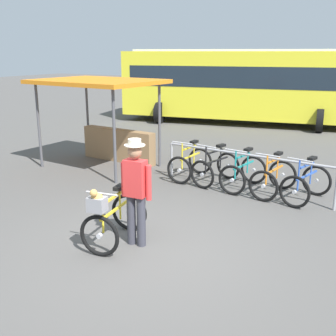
# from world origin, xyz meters

# --- Properties ---
(ground_plane) EXTENTS (80.00, 80.00, 0.00)m
(ground_plane) POSITION_xyz_m (0.00, 0.00, 0.00)
(ground_plane) COLOR #514F4C
(bike_rack_rail) EXTENTS (3.89, 0.43, 0.88)m
(bike_rack_rail) POSITION_xyz_m (0.36, 3.35, 0.68)
(bike_rack_rail) COLOR #99999E
(bike_rack_rail) RESTS_ON ground
(racked_bike_yellow) EXTENTS (0.71, 1.12, 0.97)m
(racked_bike_yellow) POSITION_xyz_m (-1.12, 3.67, 0.37)
(racked_bike_yellow) COLOR black
(racked_bike_yellow) RESTS_ON ground
(racked_bike_black) EXTENTS (0.89, 1.23, 0.97)m
(racked_bike_black) POSITION_xyz_m (-0.43, 3.60, 0.37)
(racked_bike_black) COLOR black
(racked_bike_black) RESTS_ON ground
(racked_bike_teal) EXTENTS (0.81, 1.17, 0.97)m
(racked_bike_teal) POSITION_xyz_m (0.27, 3.53, 0.37)
(racked_bike_teal) COLOR black
(racked_bike_teal) RESTS_ON ground
(racked_bike_orange) EXTENTS (0.79, 1.16, 0.97)m
(racked_bike_orange) POSITION_xyz_m (0.97, 3.47, 0.37)
(racked_bike_orange) COLOR black
(racked_bike_orange) RESTS_ON ground
(racked_bike_blue) EXTENTS (0.89, 1.21, 0.97)m
(racked_bike_blue) POSITION_xyz_m (1.66, 3.40, 0.37)
(racked_bike_blue) COLOR black
(racked_bike_blue) RESTS_ON ground
(featured_bicycle) EXTENTS (0.82, 1.24, 1.09)m
(featured_bicycle) POSITION_xyz_m (-0.57, -0.21, 0.49)
(featured_bicycle) COLOR black
(featured_bicycle) RESTS_ON ground
(person_with_featured_bike) EXTENTS (0.53, 0.32, 1.72)m
(person_with_featured_bike) POSITION_xyz_m (-0.25, 0.02, 0.95)
(person_with_featured_bike) COLOR #383842
(person_with_featured_bike) RESTS_ON ground
(bus_distant) EXTENTS (10.29, 4.55, 3.08)m
(bus_distant) POSITION_xyz_m (-2.95, 12.13, 1.74)
(bus_distant) COLOR yellow
(bus_distant) RESTS_ON ground
(market_stall) EXTENTS (3.26, 2.53, 2.30)m
(market_stall) POSITION_xyz_m (-3.68, 3.82, 1.39)
(market_stall) COLOR #4C4C51
(market_stall) RESTS_ON ground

